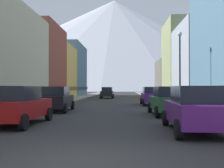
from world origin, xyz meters
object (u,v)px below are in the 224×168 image
(trash_bin_right, at_px, (223,108))
(pedestrian_0, at_px, (175,95))
(car_left_0, at_px, (18,105))
(car_right_0, at_px, (195,109))
(car_driving_0, at_px, (107,93))
(streetlamp_right, at_px, (180,58))
(car_right_1, at_px, (168,101))
(car_left_1, at_px, (56,99))
(car_right_2, at_px, (152,96))
(potted_plant_0, at_px, (202,102))

(trash_bin_right, height_order, pedestrian_0, pedestrian_0)
(car_left_0, relative_size, car_right_0, 1.00)
(car_driving_0, height_order, trash_bin_right, car_driving_0)
(car_right_0, xyz_separation_m, streetlamp_right, (1.55, 10.22, 3.09))
(car_right_1, bearing_deg, car_left_1, 163.63)
(car_right_0, height_order, car_right_1, same)
(trash_bin_right, distance_m, streetlamp_right, 7.05)
(car_left_0, distance_m, car_right_2, 16.19)
(car_right_2, xyz_separation_m, trash_bin_right, (2.55, -11.81, -0.26))
(car_left_1, distance_m, potted_plant_0, 10.91)
(trash_bin_right, xyz_separation_m, potted_plant_0, (0.65, 6.01, -0.02))
(car_right_2, xyz_separation_m, potted_plant_0, (3.20, -5.80, -0.28))
(trash_bin_right, distance_m, potted_plant_0, 6.04)
(car_right_1, distance_m, trash_bin_right, 3.39)
(car_left_1, height_order, car_right_2, same)
(car_right_1, distance_m, pedestrian_0, 10.73)
(potted_plant_0, relative_size, pedestrian_0, 0.50)
(car_left_1, relative_size, car_driving_0, 1.02)
(car_left_1, xyz_separation_m, potted_plant_0, (10.80, 1.56, -0.28))
(car_left_1, height_order, trash_bin_right, car_left_1)
(car_left_0, distance_m, car_driving_0, 30.50)
(potted_plant_0, bearing_deg, car_right_1, -130.16)
(car_right_0, height_order, potted_plant_0, car_right_0)
(car_left_1, xyz_separation_m, car_right_0, (7.60, -8.54, 0.00))
(car_left_0, height_order, potted_plant_0, car_left_0)
(potted_plant_0, bearing_deg, car_right_2, 118.87)
(trash_bin_right, bearing_deg, potted_plant_0, 83.82)
(car_right_1, height_order, trash_bin_right, car_right_1)
(car_driving_0, relative_size, potted_plant_0, 5.24)
(car_left_1, xyz_separation_m, car_right_1, (7.60, -2.23, 0.00))
(streetlamp_right, bearing_deg, trash_bin_right, -80.73)
(car_right_0, bearing_deg, pedestrian_0, 81.68)
(car_right_0, height_order, car_right_2, same)
(car_left_1, bearing_deg, car_right_1, -16.37)
(car_left_1, distance_m, streetlamp_right, 9.80)
(car_right_2, height_order, pedestrian_0, pedestrian_0)
(car_left_1, bearing_deg, car_right_2, 44.10)
(trash_bin_right, relative_size, pedestrian_0, 0.58)
(car_right_0, relative_size, streetlamp_right, 0.76)
(car_left_0, xyz_separation_m, streetlamp_right, (9.15, 8.61, 3.09))
(car_right_1, bearing_deg, car_driving_0, 101.86)
(car_left_1, bearing_deg, car_left_0, -90.03)
(trash_bin_right, bearing_deg, car_left_0, -166.26)
(car_left_1, xyz_separation_m, trash_bin_right, (10.15, -4.45, -0.26))
(car_left_0, distance_m, car_right_1, 8.94)
(car_left_1, distance_m, trash_bin_right, 11.08)
(car_driving_0, distance_m, pedestrian_0, 17.17)
(pedestrian_0, bearing_deg, car_right_2, -160.81)
(car_right_2, bearing_deg, potted_plant_0, -61.13)
(car_left_0, distance_m, potted_plant_0, 13.74)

